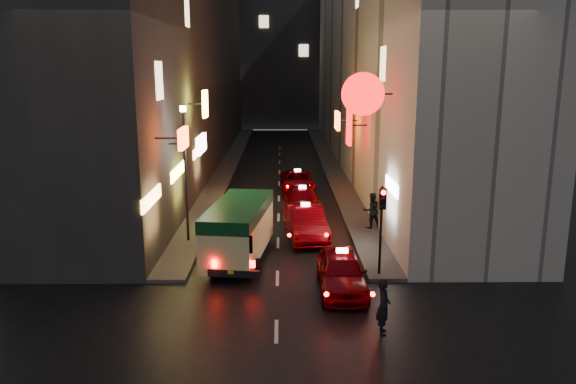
{
  "coord_description": "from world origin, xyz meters",
  "views": [
    {
      "loc": [
        0.18,
        -12.15,
        8.12
      ],
      "look_at": [
        0.47,
        13.0,
        2.44
      ],
      "focal_mm": 35.0,
      "sensor_mm": 36.0,
      "label": 1
    }
  ],
  "objects_px": {
    "minibus": "(239,225)",
    "taxi_near": "(342,269)",
    "lamp_post": "(185,165)",
    "traffic_light": "(382,212)",
    "pedestrian_crossing": "(384,302)"
  },
  "relations": [
    {
      "from": "minibus",
      "to": "pedestrian_crossing",
      "type": "xyz_separation_m",
      "value": [
        4.93,
        -6.71,
        -0.56
      ]
    },
    {
      "from": "minibus",
      "to": "taxi_near",
      "type": "bearing_deg",
      "value": -39.51
    },
    {
      "from": "taxi_near",
      "to": "pedestrian_crossing",
      "type": "xyz_separation_m",
      "value": [
        0.93,
        -3.41,
        0.17
      ]
    },
    {
      "from": "minibus",
      "to": "traffic_light",
      "type": "distance_m",
      "value": 6.11
    },
    {
      "from": "minibus",
      "to": "taxi_near",
      "type": "relative_size",
      "value": 1.13
    },
    {
      "from": "traffic_light",
      "to": "pedestrian_crossing",
      "type": "bearing_deg",
      "value": -98.63
    },
    {
      "from": "pedestrian_crossing",
      "to": "lamp_post",
      "type": "bearing_deg",
      "value": 44.95
    },
    {
      "from": "taxi_near",
      "to": "pedestrian_crossing",
      "type": "relative_size",
      "value": 2.63
    },
    {
      "from": "taxi_near",
      "to": "lamp_post",
      "type": "relative_size",
      "value": 0.86
    },
    {
      "from": "traffic_light",
      "to": "lamp_post",
      "type": "xyz_separation_m",
      "value": [
        -8.2,
        4.53,
        1.04
      ]
    },
    {
      "from": "minibus",
      "to": "traffic_light",
      "type": "bearing_deg",
      "value": -20.48
    },
    {
      "from": "minibus",
      "to": "taxi_near",
      "type": "distance_m",
      "value": 5.24
    },
    {
      "from": "minibus",
      "to": "pedestrian_crossing",
      "type": "distance_m",
      "value": 8.35
    },
    {
      "from": "taxi_near",
      "to": "traffic_light",
      "type": "bearing_deg",
      "value": 36.41
    },
    {
      "from": "minibus",
      "to": "lamp_post",
      "type": "relative_size",
      "value": 0.97
    }
  ]
}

